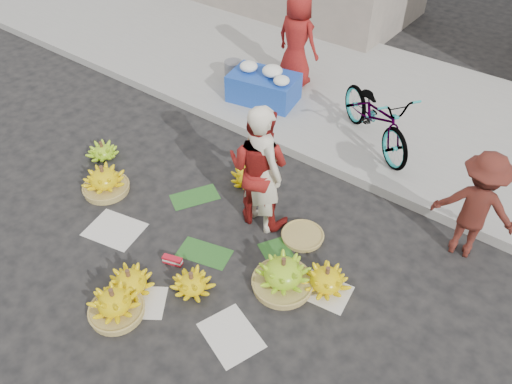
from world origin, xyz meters
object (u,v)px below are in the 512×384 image
Objects in this scene: banana_bunch_0 at (104,181)px; bicycle at (376,115)px; flower_table at (264,86)px; banana_bunch_4 at (283,274)px; vendor_cream at (262,169)px.

bicycle reaches higher than banana_bunch_0.
banana_bunch_4 is at bearing -61.42° from flower_table.
banana_bunch_0 is 4.05m from bicycle.
bicycle reaches higher than flower_table.
banana_bunch_4 is at bearing 2.35° from banana_bunch_0.
flower_table is 2.10m from bicycle.
vendor_cream is 0.94× the size of bicycle.
banana_bunch_4 is 0.62× the size of flower_table.
vendor_cream is at bearing 21.37° from banana_bunch_0.
bicycle is (0.39, 2.32, -0.27)m from vendor_cream.
bicycle is (2.09, -0.02, 0.22)m from flower_table.
banana_bunch_0 is 0.86× the size of banana_bunch_4.
vendor_cream is (-0.82, 0.71, 0.68)m from banana_bunch_4.
bicycle is at bearing -11.48° from flower_table.
bicycle is at bearing -80.68° from vendor_cream.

